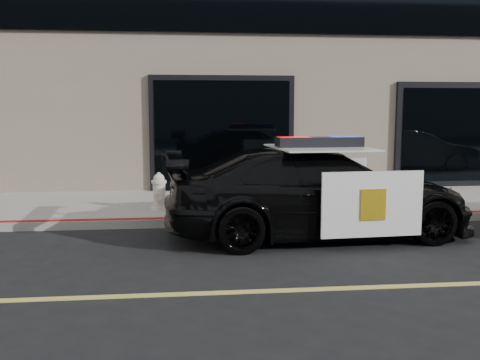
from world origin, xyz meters
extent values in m
plane|color=black|center=(0.00, 0.00, 0.00)|extent=(120.00, 120.00, 0.00)
cube|color=gray|center=(0.00, 5.25, 0.07)|extent=(60.00, 3.50, 0.15)
imported|color=black|center=(0.23, 2.57, 0.72)|extent=(2.64, 5.24, 1.45)
cube|color=white|center=(0.78, 1.57, 0.70)|extent=(1.54, 0.13, 0.96)
cube|color=white|center=(0.65, 3.64, 0.70)|extent=(1.54, 0.13, 0.96)
cube|color=white|center=(0.23, 2.57, 1.46)|extent=(1.55, 1.82, 0.02)
cube|color=gold|center=(0.78, 1.54, 0.70)|extent=(0.39, 0.04, 0.46)
cube|color=black|center=(0.23, 2.57, 1.54)|extent=(1.41, 0.45, 0.17)
cube|color=red|center=(-0.19, 2.55, 1.56)|extent=(0.50, 0.34, 0.16)
cube|color=#0C19CC|center=(0.66, 2.60, 1.56)|extent=(0.50, 0.34, 0.16)
cylinder|color=beige|center=(-2.41, 4.38, 0.19)|extent=(0.33, 0.33, 0.07)
cylinder|color=beige|center=(-2.41, 4.38, 0.45)|extent=(0.24, 0.24, 0.46)
cylinder|color=beige|center=(-2.41, 4.38, 0.70)|extent=(0.28, 0.28, 0.06)
sphere|color=beige|center=(-2.41, 4.38, 0.76)|extent=(0.21, 0.21, 0.21)
cylinder|color=beige|center=(-2.41, 4.38, 0.85)|extent=(0.06, 0.06, 0.06)
cylinder|color=beige|center=(-2.41, 4.54, 0.52)|extent=(0.12, 0.11, 0.12)
cylinder|color=beige|center=(-2.41, 4.23, 0.52)|extent=(0.12, 0.11, 0.12)
cylinder|color=beige|center=(-2.41, 4.20, 0.45)|extent=(0.16, 0.13, 0.16)
camera|label=1|loc=(-1.95, -5.81, 2.05)|focal=40.00mm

